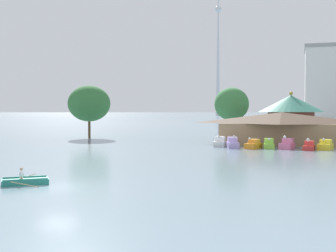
{
  "coord_description": "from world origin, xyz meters",
  "views": [
    {
      "loc": [
        15.4,
        -25.2,
        5.12
      ],
      "look_at": [
        2.41,
        17.27,
        3.49
      ],
      "focal_mm": 46.4,
      "sensor_mm": 36.0,
      "label": 1
    }
  ],
  "objects_px": {
    "pedal_boat_yellow": "(325,146)",
    "green_roof_pavilion": "(291,113)",
    "distant_broadcast_tower": "(218,37)",
    "pedal_boat_lime": "(269,145)",
    "pedal_boat_red": "(309,146)",
    "pedal_boat_lavender": "(233,144)",
    "shoreline_tree_tall_left": "(89,104)",
    "pedal_boat_white": "(220,142)",
    "pedal_boat_pink": "(287,145)",
    "pedal_boat_orange": "(253,145)",
    "shoreline_tree_mid": "(232,104)",
    "boathouse": "(281,127)",
    "rowboat_with_rower": "(25,181)"
  },
  "relations": [
    {
      "from": "pedal_boat_white",
      "to": "shoreline_tree_mid",
      "type": "bearing_deg",
      "value": -177.44
    },
    {
      "from": "shoreline_tree_tall_left",
      "to": "distant_broadcast_tower",
      "type": "relative_size",
      "value": 0.06
    },
    {
      "from": "pedal_boat_white",
      "to": "pedal_boat_orange",
      "type": "height_order",
      "value": "pedal_boat_white"
    },
    {
      "from": "pedal_boat_white",
      "to": "distant_broadcast_tower",
      "type": "xyz_separation_m",
      "value": [
        -63.61,
        343.07,
        73.31
      ]
    },
    {
      "from": "boathouse",
      "to": "green_roof_pavilion",
      "type": "height_order",
      "value": "green_roof_pavilion"
    },
    {
      "from": "rowboat_with_rower",
      "to": "boathouse",
      "type": "bearing_deg",
      "value": 32.31
    },
    {
      "from": "pedal_boat_white",
      "to": "pedal_boat_lavender",
      "type": "distance_m",
      "value": 2.73
    },
    {
      "from": "pedal_boat_lime",
      "to": "green_roof_pavilion",
      "type": "distance_m",
      "value": 22.17
    },
    {
      "from": "pedal_boat_pink",
      "to": "pedal_boat_yellow",
      "type": "height_order",
      "value": "pedal_boat_pink"
    },
    {
      "from": "pedal_boat_yellow",
      "to": "boathouse",
      "type": "height_order",
      "value": "boathouse"
    },
    {
      "from": "shoreline_tree_mid",
      "to": "green_roof_pavilion",
      "type": "bearing_deg",
      "value": 13.62
    },
    {
      "from": "pedal_boat_orange",
      "to": "pedal_boat_red",
      "type": "xyz_separation_m",
      "value": [
        7.09,
        -0.18,
        -0.02
      ]
    },
    {
      "from": "pedal_boat_lavender",
      "to": "shoreline_tree_tall_left",
      "type": "distance_m",
      "value": 31.66
    },
    {
      "from": "pedal_boat_pink",
      "to": "pedal_boat_lime",
      "type": "bearing_deg",
      "value": -71.57
    },
    {
      "from": "pedal_boat_lime",
      "to": "shoreline_tree_tall_left",
      "type": "relative_size",
      "value": 0.25
    },
    {
      "from": "distant_broadcast_tower",
      "to": "pedal_boat_yellow",
      "type": "bearing_deg",
      "value": -77.29
    },
    {
      "from": "green_roof_pavilion",
      "to": "pedal_boat_pink",
      "type": "bearing_deg",
      "value": -89.97
    },
    {
      "from": "pedal_boat_lavender",
      "to": "pedal_boat_pink",
      "type": "bearing_deg",
      "value": 78.09
    },
    {
      "from": "pedal_boat_lime",
      "to": "pedal_boat_yellow",
      "type": "xyz_separation_m",
      "value": [
        7.13,
        0.49,
        -0.0
      ]
    },
    {
      "from": "pedal_boat_orange",
      "to": "pedal_boat_yellow",
      "type": "relative_size",
      "value": 1.03
    },
    {
      "from": "rowboat_with_rower",
      "to": "pedal_boat_white",
      "type": "distance_m",
      "value": 35.84
    },
    {
      "from": "boathouse",
      "to": "green_roof_pavilion",
      "type": "relative_size",
      "value": 1.63
    },
    {
      "from": "pedal_boat_pink",
      "to": "pedal_boat_yellow",
      "type": "bearing_deg",
      "value": 109.03
    },
    {
      "from": "green_roof_pavilion",
      "to": "pedal_boat_lavender",
      "type": "bearing_deg",
      "value": -107.91
    },
    {
      "from": "shoreline_tree_mid",
      "to": "pedal_boat_lavender",
      "type": "bearing_deg",
      "value": -80.86
    },
    {
      "from": "pedal_boat_white",
      "to": "pedal_boat_pink",
      "type": "relative_size",
      "value": 0.88
    },
    {
      "from": "shoreline_tree_tall_left",
      "to": "pedal_boat_lime",
      "type": "bearing_deg",
      "value": -20.93
    },
    {
      "from": "rowboat_with_rower",
      "to": "pedal_boat_lavender",
      "type": "bearing_deg",
      "value": 37.13
    },
    {
      "from": "pedal_boat_yellow",
      "to": "green_roof_pavilion",
      "type": "distance_m",
      "value": 22.1
    },
    {
      "from": "pedal_boat_white",
      "to": "pedal_boat_lavender",
      "type": "relative_size",
      "value": 0.8
    },
    {
      "from": "pedal_boat_orange",
      "to": "pedal_boat_pink",
      "type": "distance_m",
      "value": 4.4
    },
    {
      "from": "shoreline_tree_mid",
      "to": "distant_broadcast_tower",
      "type": "xyz_separation_m",
      "value": [
        -62.52,
        325.34,
        67.69
      ]
    },
    {
      "from": "pedal_boat_pink",
      "to": "shoreline_tree_tall_left",
      "type": "height_order",
      "value": "shoreline_tree_tall_left"
    },
    {
      "from": "pedal_boat_orange",
      "to": "distant_broadcast_tower",
      "type": "bearing_deg",
      "value": -151.88
    },
    {
      "from": "pedal_boat_lime",
      "to": "shoreline_tree_mid",
      "type": "bearing_deg",
      "value": -164.07
    },
    {
      "from": "pedal_boat_white",
      "to": "pedal_boat_red",
      "type": "distance_m",
      "value": 12.11
    },
    {
      "from": "pedal_boat_lavender",
      "to": "shoreline_tree_mid",
      "type": "xyz_separation_m",
      "value": [
        -3.14,
        19.54,
        5.59
      ]
    },
    {
      "from": "shoreline_tree_mid",
      "to": "pedal_boat_lime",
      "type": "bearing_deg",
      "value": -67.54
    },
    {
      "from": "pedal_boat_white",
      "to": "pedal_boat_pink",
      "type": "bearing_deg",
      "value": 80.89
    },
    {
      "from": "shoreline_tree_mid",
      "to": "pedal_boat_white",
      "type": "bearing_deg",
      "value": -86.47
    },
    {
      "from": "shoreline_tree_tall_left",
      "to": "pedal_boat_red",
      "type": "bearing_deg",
      "value": -19.23
    },
    {
      "from": "pedal_boat_white",
      "to": "boathouse",
      "type": "xyz_separation_m",
      "value": [
        8.13,
        6.16,
        1.98
      ]
    },
    {
      "from": "pedal_boat_pink",
      "to": "green_roof_pavilion",
      "type": "xyz_separation_m",
      "value": [
        -0.01,
        21.53,
        4.01
      ]
    },
    {
      "from": "distant_broadcast_tower",
      "to": "green_roof_pavilion",
      "type": "bearing_deg",
      "value": -77.3
    },
    {
      "from": "pedal_boat_lavender",
      "to": "pedal_boat_pink",
      "type": "distance_m",
      "value": 7.15
    },
    {
      "from": "pedal_boat_yellow",
      "to": "distant_broadcast_tower",
      "type": "height_order",
      "value": "distant_broadcast_tower"
    },
    {
      "from": "pedal_boat_lime",
      "to": "pedal_boat_red",
      "type": "relative_size",
      "value": 0.89
    },
    {
      "from": "pedal_boat_lime",
      "to": "pedal_boat_red",
      "type": "distance_m",
      "value": 5.13
    },
    {
      "from": "boathouse",
      "to": "distant_broadcast_tower",
      "type": "height_order",
      "value": "distant_broadcast_tower"
    },
    {
      "from": "pedal_boat_pink",
      "to": "green_roof_pavilion",
      "type": "bearing_deg",
      "value": -165.04
    }
  ]
}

